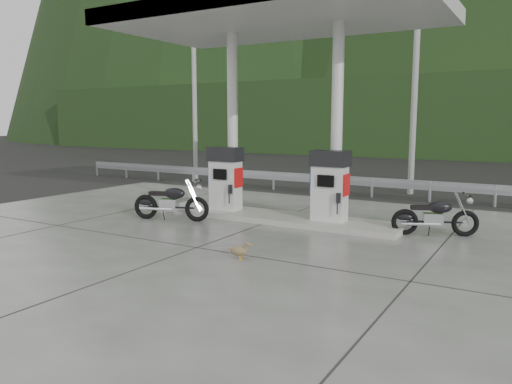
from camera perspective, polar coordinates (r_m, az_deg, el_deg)
The scene contains 17 objects.
ground at distance 11.60m, azimuth -3.80°, elevation -5.39°, with size 160.00×160.00×0.00m, color black.
forecourt_apron at distance 11.60m, azimuth -3.80°, elevation -5.34°, with size 18.00×14.00×0.02m, color #61615D.
pump_island at distance 13.67m, azimuth 2.10°, elevation -2.90°, with size 7.00×1.40×0.15m, color #A19F96.
gas_pump_left at distance 14.34m, azimuth -3.51°, elevation 1.55°, with size 0.95×0.55×1.80m, color silver, non-canonical shape.
gas_pump_right at distance 12.85m, azimuth 8.42°, elevation 0.71°, with size 0.95×0.55×1.80m, color silver, non-canonical shape.
canopy_column_left at distance 14.58m, azimuth -2.68°, elevation 7.97°, with size 0.30×0.30×5.00m, color silver.
canopy_column_right at distance 13.11m, azimuth 9.23°, elevation 7.85°, with size 0.30×0.30×5.00m, color silver.
canopy_roof at distance 13.68m, azimuth 2.22°, elevation 19.34°, with size 8.50×5.00×0.40m, color silver.
guardrail at distance 18.56m, azimuth 10.20°, elevation 1.82°, with size 26.00×0.16×1.42m, color #A0A1A8, non-canonical shape.
road at distance 21.94m, azimuth 13.33°, elevation 0.83°, with size 60.00×7.00×0.01m, color black.
utility_pole_a at distance 23.71m, azimuth -7.05°, elevation 11.19°, with size 0.22×0.22×8.00m, color gray.
utility_pole_b at distance 19.36m, azimuth 17.71°, elevation 11.58°, with size 0.22×0.22×8.00m, color gray.
tree_band at distance 39.83m, azimuth 21.45°, elevation 8.00°, with size 80.00×6.00×6.00m, color black.
forested_hills at distance 69.66m, azimuth 25.26°, elevation 5.13°, with size 100.00×40.00×140.00m, color black, non-canonical shape.
motorcycle_left at distance 13.80m, azimuth -9.70°, elevation -1.19°, with size 2.04×0.64×0.97m, color black, non-canonical shape.
motorcycle_right at distance 12.51m, azimuth 19.78°, elevation -2.70°, with size 1.87×0.59×0.89m, color black, non-canonical shape.
duck at distance 9.86m, azimuth -1.95°, elevation -6.78°, with size 0.43×0.12×0.31m, color brown, non-canonical shape.
Camera 1 is at (6.36, -9.32, 2.71)m, focal length 35.00 mm.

